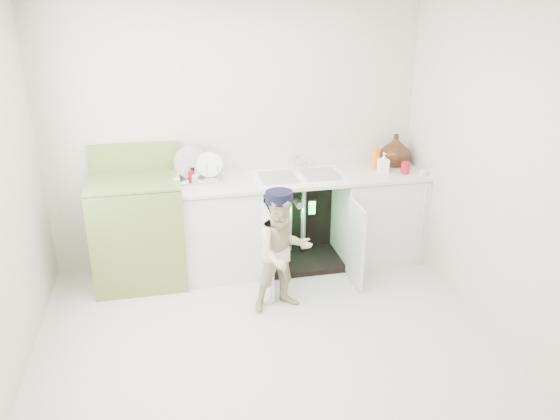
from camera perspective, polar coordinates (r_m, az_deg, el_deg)
The scene contains 5 objects.
ground at distance 4.34m, azimuth -1.38°, elevation -13.41°, with size 3.50×3.50×0.00m, color beige.
room_shell at distance 3.76m, azimuth -1.55°, elevation 2.29°, with size 6.00×5.50×1.26m.
counter_run at distance 5.26m, azimuth 2.24°, elevation -0.85°, with size 2.44×1.02×1.21m.
avocado_stove at distance 5.08m, azimuth -14.55°, elevation -2.00°, with size 0.79×0.65×1.23m.
repair_worker at distance 4.48m, azimuth 0.32°, elevation -4.34°, with size 0.67×0.66×1.05m.
Camera 1 is at (-0.65, -3.47, 2.52)m, focal length 35.00 mm.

